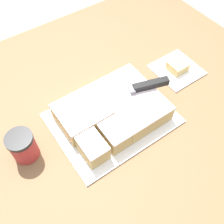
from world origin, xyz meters
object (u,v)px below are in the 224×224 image
at_px(brownie, 178,66).
at_px(cake_board, 112,118).
at_px(knife, 137,88).
at_px(coffee_cup, 23,146).
at_px(cake, 112,111).

bearing_deg(brownie, cake_board, -172.95).
distance_m(knife, coffee_cup, 0.38).
bearing_deg(cake_board, brownie, 7.05).
bearing_deg(coffee_cup, knife, -4.95).
distance_m(cake, knife, 0.10).
distance_m(knife, brownie, 0.23).
bearing_deg(cake, brownie, 6.78).
bearing_deg(brownie, knife, -171.76).
bearing_deg(cake, knife, 3.42).
distance_m(cake, brownie, 0.32).
height_order(cake_board, knife, knife).
bearing_deg(knife, cake_board, 22.20).
bearing_deg(coffee_cup, brownie, -0.07).
height_order(knife, coffee_cup, coffee_cup).
bearing_deg(cake, coffee_cup, 172.18).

